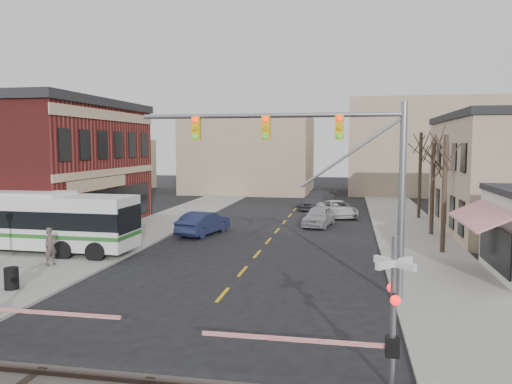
% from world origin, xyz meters
% --- Properties ---
extents(ground, '(160.00, 160.00, 0.00)m').
position_xyz_m(ground, '(0.00, 0.00, 0.00)').
color(ground, black).
rests_on(ground, ground).
extents(sidewalk_west, '(5.00, 60.00, 0.12)m').
position_xyz_m(sidewalk_west, '(-9.50, 20.00, 0.06)').
color(sidewalk_west, gray).
rests_on(sidewalk_west, ground).
extents(sidewalk_east, '(5.00, 60.00, 0.12)m').
position_xyz_m(sidewalk_east, '(9.50, 20.00, 0.06)').
color(sidewalk_east, gray).
rests_on(sidewalk_east, ground).
extents(tree_east_a, '(0.28, 0.28, 6.75)m').
position_xyz_m(tree_east_a, '(10.50, 12.00, 3.50)').
color(tree_east_a, '#382B21').
rests_on(tree_east_a, sidewalk_east).
extents(tree_east_b, '(0.28, 0.28, 6.30)m').
position_xyz_m(tree_east_b, '(10.80, 18.00, 3.27)').
color(tree_east_b, '#382B21').
rests_on(tree_east_b, sidewalk_east).
extents(tree_east_c, '(0.28, 0.28, 7.20)m').
position_xyz_m(tree_east_c, '(11.00, 26.00, 3.72)').
color(tree_east_c, '#382B21').
rests_on(tree_east_c, sidewalk_east).
extents(transit_bus, '(13.30, 3.24, 3.41)m').
position_xyz_m(transit_bus, '(-13.41, 7.97, 1.91)').
color(transit_bus, silver).
rests_on(transit_bus, ground).
extents(traffic_signal_mast, '(10.96, 0.30, 8.00)m').
position_xyz_m(traffic_signal_mast, '(4.26, 2.66, 5.79)').
color(traffic_signal_mast, gray).
rests_on(traffic_signal_mast, ground).
extents(rr_crossing_east, '(5.60, 1.36, 4.00)m').
position_xyz_m(rr_crossing_east, '(5.90, -4.95, 1.97)').
color(rr_crossing_east, gray).
rests_on(rr_crossing_east, ground).
extents(trash_bin, '(0.60, 0.60, 0.94)m').
position_xyz_m(trash_bin, '(-9.02, 0.79, 0.59)').
color(trash_bin, black).
rests_on(trash_bin, sidewalk_west).
extents(car_a, '(2.64, 4.85, 1.56)m').
position_xyz_m(car_a, '(2.86, 20.72, 0.78)').
color(car_a, '#9A9A9E').
rests_on(car_a, ground).
extents(car_b, '(2.85, 5.23, 1.63)m').
position_xyz_m(car_b, '(-4.87, 15.52, 0.82)').
color(car_b, '#171D3A').
rests_on(car_b, ground).
extents(car_c, '(4.16, 5.63, 1.42)m').
position_xyz_m(car_c, '(4.14, 25.92, 0.71)').
color(car_c, silver).
rests_on(car_c, ground).
extents(car_d, '(3.95, 6.30, 1.70)m').
position_xyz_m(car_d, '(2.10, 31.12, 0.85)').
color(car_d, '#3F3F44').
rests_on(car_d, ground).
extents(pedestrian_near, '(0.69, 0.83, 1.94)m').
position_xyz_m(pedestrian_near, '(-9.92, 5.05, 1.09)').
color(pedestrian_near, '#514640').
rests_on(pedestrian_near, sidewalk_west).
extents(pedestrian_far, '(1.02, 0.95, 1.68)m').
position_xyz_m(pedestrian_far, '(-10.51, 7.89, 0.96)').
color(pedestrian_far, '#333F59').
rests_on(pedestrian_far, sidewalk_west).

